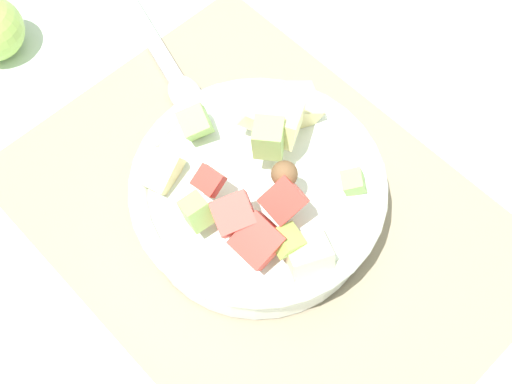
# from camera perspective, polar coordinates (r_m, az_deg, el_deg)

# --- Properties ---
(ground_plane) EXTENTS (2.40, 2.40, 0.00)m
(ground_plane) POSITION_cam_1_polar(r_m,az_deg,el_deg) (0.73, 0.61, -2.23)
(ground_plane) COLOR silver
(placemat) EXTENTS (0.51, 0.38, 0.01)m
(placemat) POSITION_cam_1_polar(r_m,az_deg,el_deg) (0.73, 0.61, -2.13)
(placemat) COLOR gray
(placemat) RESTS_ON ground_plane
(salad_bowl) EXTENTS (0.25, 0.25, 0.13)m
(salad_bowl) POSITION_cam_1_polar(r_m,az_deg,el_deg) (0.69, 0.01, -0.24)
(salad_bowl) COLOR white
(salad_bowl) RESTS_ON placemat
(serving_spoon) EXTENTS (0.22, 0.08, 0.01)m
(serving_spoon) POSITION_cam_1_polar(r_m,az_deg,el_deg) (0.83, -7.08, 10.04)
(serving_spoon) COLOR #B7B7BC
(serving_spoon) RESTS_ON placemat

